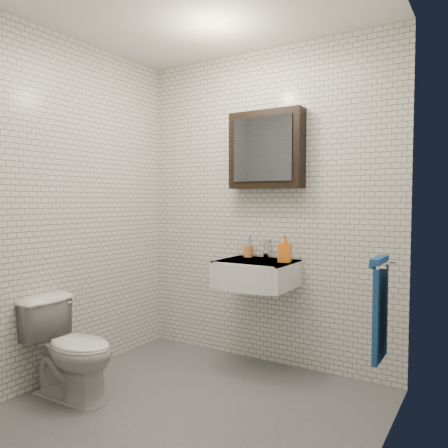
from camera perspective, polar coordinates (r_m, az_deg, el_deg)
name	(u,v)px	position (r m, az deg, el deg)	size (l,w,h in m)	color
ground	(192,409)	(2.96, -4.20, -22.94)	(2.20, 2.00, 0.01)	#4E5256
room_shell	(191,174)	(2.67, -4.32, 6.56)	(2.22, 2.02, 2.51)	silver
washbasin	(254,274)	(3.31, 3.97, -6.47)	(0.55, 0.50, 0.20)	white
faucet	(266,250)	(3.46, 5.50, -3.36)	(0.06, 0.20, 0.15)	silver
mirror_cabinet	(266,150)	(3.46, 5.53, 9.62)	(0.60, 0.15, 0.60)	black
towel_rail	(380,304)	(2.62, 19.73, -9.85)	(0.09, 0.30, 0.58)	silver
toothbrush_cup	(248,251)	(3.53, 3.19, -3.50)	(0.10, 0.10, 0.20)	orange
soap_bottle	(285,249)	(3.25, 7.94, -3.22)	(0.09, 0.09, 0.20)	#EE5319
toilet	(71,348)	(3.16, -19.32, -15.08)	(0.37, 0.65, 0.66)	silver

